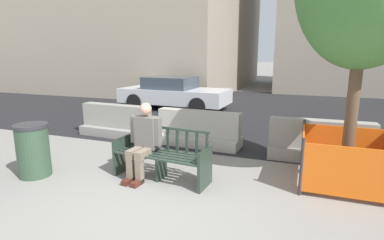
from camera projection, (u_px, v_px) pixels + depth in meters
The scene contains 10 objects.
ground_plane at pixel (147, 213), 4.09m from camera, with size 200.00×200.00×0.00m, color gray.
street_asphalt at pixel (253, 109), 12.04m from camera, with size 120.00×12.00×0.01m, color black.
street_bench at pixel (162, 157), 5.16m from camera, with size 1.73×0.66×0.88m.
seated_person at pixel (144, 139), 5.18m from camera, with size 0.59×0.75×1.31m.
jersey_barrier_centre at pixel (199, 131), 7.12m from camera, with size 2.03×0.76×0.84m.
jersey_barrier_left at pixel (117, 123), 7.99m from camera, with size 2.03×0.77×0.84m.
jersey_barrier_right at pixel (319, 144), 6.09m from camera, with size 2.02×0.73×0.84m.
construction_fence at pixel (346, 158), 4.91m from camera, with size 1.42×1.42×0.91m.
car_sedan_mid at pixel (174, 93), 11.99m from camera, with size 4.37×2.03×1.29m.
trash_bin at pixel (33, 150), 5.27m from camera, with size 0.57×0.57×0.94m.
Camera 1 is at (1.90, -3.27, 2.10)m, focal length 28.00 mm.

